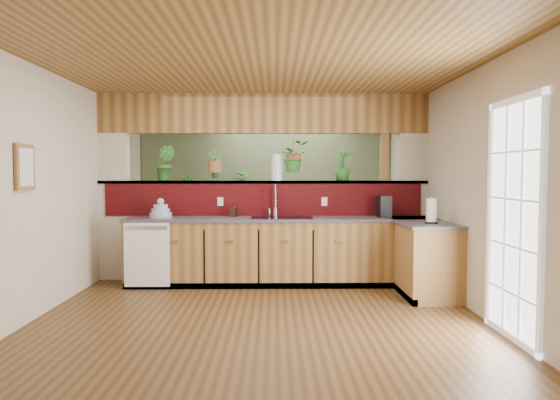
{
  "coord_description": "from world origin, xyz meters",
  "views": [
    {
      "loc": [
        0.15,
        -5.68,
        1.48
      ],
      "look_at": [
        0.22,
        0.7,
        1.15
      ],
      "focal_mm": 32.0,
      "sensor_mm": 36.0,
      "label": 1
    }
  ],
  "objects_px": {
    "soap_dispenser": "(234,210)",
    "glass_jar": "(277,167)",
    "coffee_maker": "(384,207)",
    "shelving_console": "(222,229)",
    "faucet": "(275,199)",
    "dish_stack": "(161,211)",
    "paper_towel": "(431,211)"
  },
  "relations": [
    {
      "from": "coffee_maker",
      "to": "shelving_console",
      "type": "height_order",
      "value": "coffee_maker"
    },
    {
      "from": "glass_jar",
      "to": "shelving_console",
      "type": "bearing_deg",
      "value": 117.36
    },
    {
      "from": "dish_stack",
      "to": "coffee_maker",
      "type": "xyz_separation_m",
      "value": [
        3.01,
        0.0,
        0.05
      ]
    },
    {
      "from": "soap_dispenser",
      "to": "glass_jar",
      "type": "height_order",
      "value": "glass_jar"
    },
    {
      "from": "coffee_maker",
      "to": "dish_stack",
      "type": "bearing_deg",
      "value": 177.68
    },
    {
      "from": "soap_dispenser",
      "to": "shelving_console",
      "type": "height_order",
      "value": "soap_dispenser"
    },
    {
      "from": "soap_dispenser",
      "to": "paper_towel",
      "type": "xyz_separation_m",
      "value": [
        2.41,
        -0.95,
        0.05
      ]
    },
    {
      "from": "dish_stack",
      "to": "shelving_console",
      "type": "height_order",
      "value": "dish_stack"
    },
    {
      "from": "soap_dispenser",
      "to": "faucet",
      "type": "bearing_deg",
      "value": 1.89
    },
    {
      "from": "faucet",
      "to": "dish_stack",
      "type": "relative_size",
      "value": 1.49
    },
    {
      "from": "paper_towel",
      "to": "shelving_console",
      "type": "relative_size",
      "value": 0.2
    },
    {
      "from": "coffee_maker",
      "to": "paper_towel",
      "type": "relative_size",
      "value": 0.92
    },
    {
      "from": "glass_jar",
      "to": "shelving_console",
      "type": "relative_size",
      "value": 0.23
    },
    {
      "from": "dish_stack",
      "to": "paper_towel",
      "type": "distance_m",
      "value": 3.48
    },
    {
      "from": "dish_stack",
      "to": "paper_towel",
      "type": "bearing_deg",
      "value": -13.96
    },
    {
      "from": "glass_jar",
      "to": "coffee_maker",
      "type": "bearing_deg",
      "value": -13.47
    },
    {
      "from": "coffee_maker",
      "to": "glass_jar",
      "type": "bearing_deg",
      "value": 164.17
    },
    {
      "from": "coffee_maker",
      "to": "shelving_console",
      "type": "bearing_deg",
      "value": 134.89
    },
    {
      "from": "faucet",
      "to": "shelving_console",
      "type": "height_order",
      "value": "faucet"
    },
    {
      "from": "coffee_maker",
      "to": "glass_jar",
      "type": "distance_m",
      "value": 1.58
    },
    {
      "from": "coffee_maker",
      "to": "paper_towel",
      "type": "distance_m",
      "value": 0.92
    },
    {
      "from": "dish_stack",
      "to": "coffee_maker",
      "type": "distance_m",
      "value": 3.01
    },
    {
      "from": "soap_dispenser",
      "to": "paper_towel",
      "type": "bearing_deg",
      "value": -21.6
    },
    {
      "from": "coffee_maker",
      "to": "soap_dispenser",
      "type": "bearing_deg",
      "value": 174.53
    },
    {
      "from": "faucet",
      "to": "soap_dispenser",
      "type": "bearing_deg",
      "value": -178.11
    },
    {
      "from": "dish_stack",
      "to": "paper_towel",
      "type": "xyz_separation_m",
      "value": [
        3.38,
        -0.84,
        0.06
      ]
    },
    {
      "from": "dish_stack",
      "to": "glass_jar",
      "type": "relative_size",
      "value": 0.81
    },
    {
      "from": "soap_dispenser",
      "to": "coffee_maker",
      "type": "distance_m",
      "value": 2.04
    },
    {
      "from": "coffee_maker",
      "to": "faucet",
      "type": "bearing_deg",
      "value": 172.61
    },
    {
      "from": "dish_stack",
      "to": "paper_towel",
      "type": "height_order",
      "value": "paper_towel"
    },
    {
      "from": "dish_stack",
      "to": "shelving_console",
      "type": "relative_size",
      "value": 0.19
    },
    {
      "from": "coffee_maker",
      "to": "shelving_console",
      "type": "xyz_separation_m",
      "value": [
        -2.43,
        2.25,
        -0.53
      ]
    }
  ]
}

